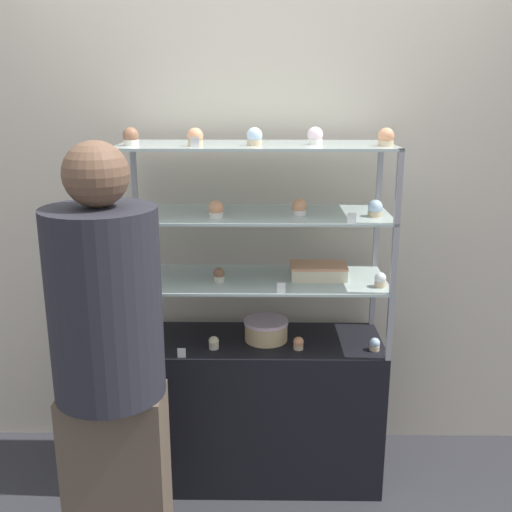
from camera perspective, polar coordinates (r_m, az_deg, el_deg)
The scene contains 29 objects.
ground_plane at distance 3.18m, azimuth 0.00°, elevation -19.85°, with size 20.00×20.00×0.00m, color #2D2D33.
back_wall at distance 3.00m, azimuth 0.08°, elevation 5.15°, with size 8.00×0.05×2.60m.
display_base at distance 2.99m, azimuth 0.00°, elevation -14.27°, with size 1.17×0.43×0.71m.
display_riser_lower at distance 2.73m, azimuth 0.00°, elevation -2.56°, with size 1.17×0.43×0.30m.
display_riser_middle at distance 2.65m, azimuth 0.00°, elevation 3.66°, with size 1.17×0.43×0.30m.
display_riser_upper at distance 2.60m, azimuth 0.00°, elevation 10.17°, with size 1.17×0.43×0.30m.
layer_cake_centerpiece at distance 2.81m, azimuth 0.97°, elevation -7.03°, with size 0.21×0.21×0.10m.
sheet_cake_frosted at distance 2.73m, azimuth 5.95°, elevation -1.44°, with size 0.25×0.16×0.06m.
cupcake_0 at distance 2.77m, azimuth -11.41°, elevation -8.18°, with size 0.05×0.05×0.06m.
cupcake_1 at distance 2.73m, azimuth -4.04°, elevation -8.25°, with size 0.05×0.05×0.06m.
cupcake_2 at distance 2.73m, azimuth 4.07°, elevation -8.30°, with size 0.05×0.05×0.06m.
cupcake_3 at distance 2.76m, azimuth 11.23°, elevation -8.26°, with size 0.05×0.05×0.06m.
price_tag_0 at distance 2.66m, azimuth -7.10°, elevation -9.15°, with size 0.04×0.00×0.04m.
cupcake_4 at distance 2.71m, azimuth -11.09°, elevation -1.80°, with size 0.05×0.05×0.07m.
cupcake_5 at distance 2.67m, azimuth -3.55°, elevation -1.81°, with size 0.05×0.05×0.07m.
cupcake_6 at distance 2.65m, azimuth 11.75°, elevation -2.25°, with size 0.05×0.05×0.07m.
price_tag_1 at distance 2.53m, azimuth 2.42°, elevation -3.04°, with size 0.04×0.00×0.04m.
cupcake_7 at distance 2.62m, azimuth -11.36°, elevation 4.44°, with size 0.06×0.06×0.07m.
cupcake_8 at distance 2.56m, azimuth -3.82°, elevation 4.42°, with size 0.06×0.06×0.07m.
cupcake_9 at distance 2.60m, azimuth 4.15°, elevation 4.62°, with size 0.06×0.06×0.07m.
cupcake_10 at distance 2.62m, azimuth 11.28°, elevation 4.43°, with size 0.06×0.06×0.07m.
price_tag_2 at distance 2.47m, azimuth 9.12°, elevation 3.61°, with size 0.04×0.00×0.04m.
cupcake_11 at distance 2.57m, azimuth -11.83°, elevation 11.02°, with size 0.07×0.07×0.07m.
cupcake_12 at distance 2.51m, azimuth -5.81°, elevation 11.16°, with size 0.07×0.07×0.07m.
cupcake_13 at distance 2.52m, azimuth -0.14°, elevation 11.25°, with size 0.07×0.07×0.07m.
cupcake_14 at distance 2.57m, azimuth 5.66°, elevation 11.26°, with size 0.07×0.07×0.07m.
cupcake_15 at distance 2.55m, azimuth 12.29°, elevation 10.96°, with size 0.07×0.07×0.07m.
price_tag_3 at distance 2.42m, azimuth -5.85°, elevation 10.69°, with size 0.04×0.00×0.04m.
customer_figure at distance 2.24m, azimuth -13.79°, elevation -9.81°, with size 0.39×0.39×1.69m.
Camera 1 is at (0.03, -2.59, 1.85)m, focal length 42.00 mm.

